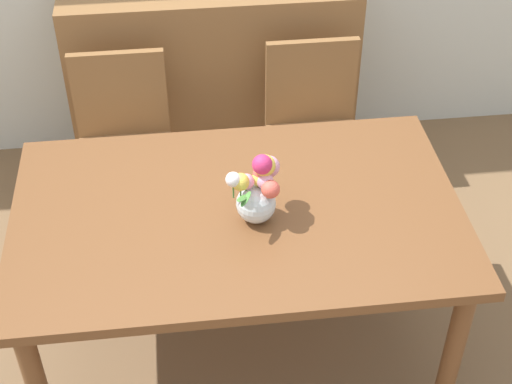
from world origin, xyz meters
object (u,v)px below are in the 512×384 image
at_px(dining_table, 238,229).
at_px(chair_left, 124,139).
at_px(flower_vase, 258,188).
at_px(chair_right, 314,126).
at_px(dresser, 213,79).

bearing_deg(dining_table, chair_left, 117.46).
height_order(dining_table, flower_vase, flower_vase).
xyz_separation_m(dining_table, chair_right, (0.43, 0.84, -0.16)).
distance_m(chair_right, dresser, 0.65).
xyz_separation_m(chair_left, flower_vase, (0.50, -0.88, 0.38)).
relative_size(dining_table, dresser, 1.13).
relative_size(chair_right, flower_vase, 3.44).
bearing_deg(dresser, flower_vase, -87.40).
height_order(chair_left, dresser, dresser).
bearing_deg(flower_vase, chair_left, 119.62).
distance_m(chair_right, flower_vase, 1.03).
bearing_deg(flower_vase, dining_table, 144.87).
xyz_separation_m(chair_left, chair_right, (0.87, 0.00, 0.00)).
bearing_deg(chair_left, chair_right, -180.00).
distance_m(dining_table, dresser, 1.34).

